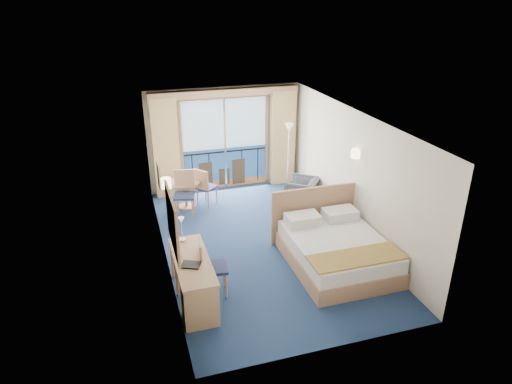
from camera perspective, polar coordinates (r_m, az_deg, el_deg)
name	(u,v)px	position (r m, az deg, el deg)	size (l,w,h in m)	color
floor	(262,243)	(9.70, 0.76, -6.41)	(6.50, 6.50, 0.00)	navy
room_walls	(263,164)	(8.94, 0.83, 3.50)	(4.04, 6.54, 2.72)	beige
balcony_door	(225,146)	(12.08, -3.92, 5.71)	(2.36, 0.03, 2.52)	navy
curtain_left	(166,149)	(11.66, -11.18, 5.33)	(0.65, 0.22, 2.55)	tan
curtain_right	(283,138)	(12.33, 3.33, 6.74)	(0.65, 0.22, 2.55)	tan
pelmet	(225,93)	(11.60, -3.94, 12.30)	(3.80, 0.25, 0.18)	#A6785A
mirror	(172,222)	(7.30, -10.41, -3.70)	(0.05, 1.25, 0.95)	#A6785A
wall_print	(159,175)	(9.06, -12.03, 2.05)	(0.04, 0.42, 0.52)	#A6785A
sconce_left	(166,183)	(8.00, -11.18, 1.10)	(0.18, 0.18, 0.18)	beige
sconce_right	(355,154)	(9.53, 12.33, 4.71)	(0.18, 0.18, 0.18)	beige
bed	(335,249)	(8.98, 9.89, -6.98)	(1.90, 2.26, 1.19)	#A6785A
nightstand	(334,216)	(10.39, 9.72, -2.92)	(0.41, 0.39, 0.53)	tan
phone	(336,204)	(10.22, 9.97, -1.51)	(0.17, 0.13, 0.08)	silver
armchair	(302,191)	(11.35, 5.74, 0.10)	(0.73, 0.75, 0.68)	#40474E
floor_lamp	(289,140)	(12.00, 4.12, 6.56)	(0.24, 0.24, 1.77)	silver
desk	(198,293)	(7.55, -7.27, -12.42)	(0.58, 1.68, 0.79)	#A6785A
desk_chair	(208,264)	(7.94, -5.98, -8.90)	(0.53, 0.52, 1.07)	#20274C
folder	(191,265)	(7.57, -8.16, -8.99)	(0.30, 0.22, 0.03)	black
desk_lamp	(182,224)	(8.14, -9.28, -3.99)	(0.12, 0.12, 0.45)	silver
round_table	(185,187)	(11.19, -8.81, 0.57)	(0.76, 0.76, 0.69)	#A6785A
table_chair_a	(204,185)	(11.19, -6.47, 0.86)	(0.59, 0.59, 0.97)	#20274C
table_chair_b	(184,190)	(10.78, -8.93, 0.19)	(0.57, 0.58, 1.09)	#20274C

